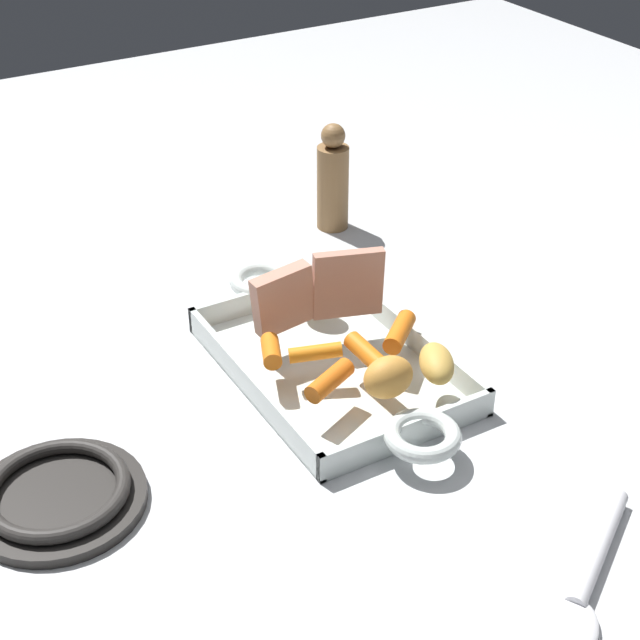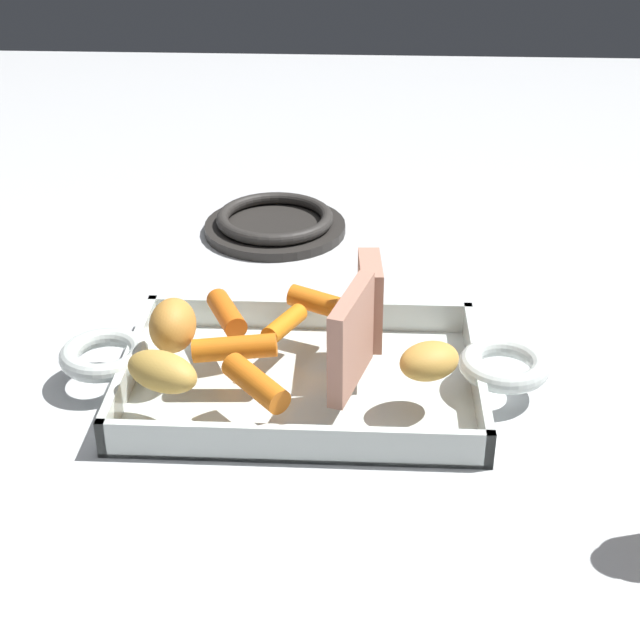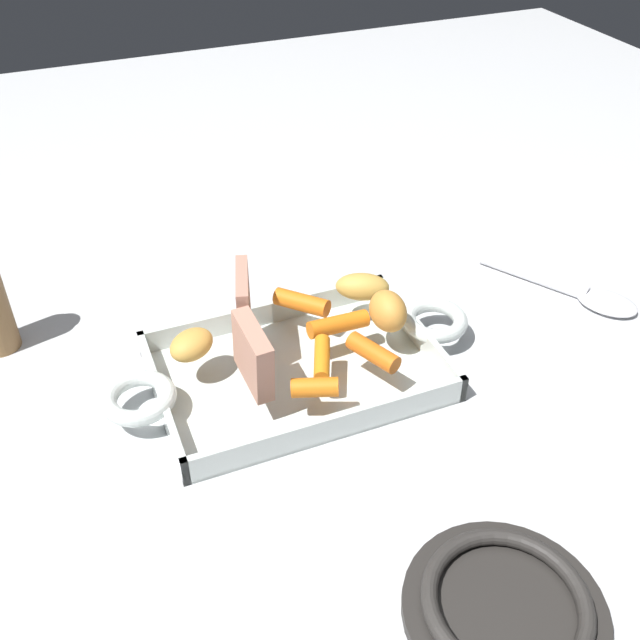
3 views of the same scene
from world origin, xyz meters
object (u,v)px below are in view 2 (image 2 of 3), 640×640
object	(u,v)px
baby_carrot_long	(284,324)
baby_carrot_northeast	(256,383)
baby_carrot_short	(235,348)
potato_whole	(429,361)
baby_carrot_southeast	(227,313)
potato_near_roast	(162,372)
baby_carrot_northwest	(314,301)
roasting_dish	(302,377)
stove_burner_rear	(275,223)
potato_golden_small	(173,326)
roast_slice_outer	(351,339)
roast_slice_thick	(370,300)

from	to	relation	value
baby_carrot_long	baby_carrot_northeast	size ratio (longest dim) A/B	0.86
baby_carrot_short	potato_whole	distance (m)	0.16
baby_carrot_southeast	potato_near_roast	distance (m)	0.11
baby_carrot_southeast	potato_whole	size ratio (longest dim) A/B	1.18
baby_carrot_northwest	potato_near_roast	size ratio (longest dim) A/B	0.75
roasting_dish	baby_carrot_short	distance (m)	0.07
potato_whole	stove_burner_rear	xyz separation A→B (m)	(-0.15, 0.35, -0.04)
roasting_dish	baby_carrot_long	xyz separation A→B (m)	(-0.02, 0.03, 0.03)
baby_carrot_short	baby_carrot_southeast	bearing A→B (deg)	104.13
roasting_dish	potato_golden_small	distance (m)	0.12
potato_near_roast	stove_burner_rear	world-z (taller)	potato_near_roast
baby_carrot_long	potato_golden_small	xyz separation A→B (m)	(-0.09, -0.03, 0.01)
roast_slice_outer	baby_carrot_northeast	xyz separation A→B (m)	(-0.07, -0.02, -0.03)
potato_whole	baby_carrot_northwest	bearing A→B (deg)	132.97
roast_slice_outer	potato_whole	world-z (taller)	roast_slice_outer
roast_slice_thick	potato_golden_small	size ratio (longest dim) A/B	1.31
baby_carrot_northeast	baby_carrot_northwest	xyz separation A→B (m)	(0.04, 0.13, -0.00)
roasting_dish	baby_carrot_northwest	size ratio (longest dim) A/B	8.88
baby_carrot_long	potato_near_roast	xyz separation A→B (m)	(-0.09, -0.09, 0.01)
baby_carrot_long	baby_carrot_northeast	distance (m)	0.10
baby_carrot_short	potato_golden_small	distance (m)	0.06
roasting_dish	stove_burner_rear	distance (m)	0.32
roasting_dish	potato_whole	distance (m)	0.11
potato_whole	stove_burner_rear	size ratio (longest dim) A/B	0.31
roast_slice_outer	baby_carrot_northwest	bearing A→B (deg)	106.78
baby_carrot_long	baby_carrot_southeast	xyz separation A→B (m)	(-0.05, 0.01, 0.00)
baby_carrot_northeast	stove_burner_rear	world-z (taller)	baby_carrot_northeast
roast_slice_outer	baby_carrot_short	distance (m)	0.10
roast_slice_outer	baby_carrot_northwest	world-z (taller)	roast_slice_outer
baby_carrot_southeast	potato_whole	world-z (taller)	potato_whole
roast_slice_thick	potato_whole	bearing A→B (deg)	-52.66
baby_carrot_southeast	baby_carrot_northwest	bearing A→B (deg)	19.20
baby_carrot_short	roast_slice_outer	bearing A→B (deg)	-17.93
roast_slice_thick	stove_burner_rear	size ratio (longest dim) A/B	0.43
baby_carrot_long	potato_golden_small	world-z (taller)	potato_golden_small
potato_near_roast	stove_burner_rear	bearing A→B (deg)	82.20
baby_carrot_northwest	potato_golden_small	size ratio (longest dim) A/B	0.88
potato_golden_small	potato_near_roast	world-z (taller)	potato_golden_small
roast_slice_outer	baby_carrot_southeast	world-z (taller)	roast_slice_outer
roast_slice_thick	baby_carrot_northwest	xyz separation A→B (m)	(-0.05, 0.04, -0.02)
roasting_dish	baby_carrot_northwest	distance (m)	0.08
potato_whole	potato_golden_small	size ratio (longest dim) A/B	0.96
roasting_dish	baby_carrot_northeast	bearing A→B (deg)	-115.91
baby_carrot_long	stove_burner_rear	size ratio (longest dim) A/B	0.34
baby_carrot_long	stove_burner_rear	distance (m)	0.29
baby_carrot_northeast	roasting_dish	bearing A→B (deg)	64.09
potato_near_roast	roast_slice_outer	bearing A→B (deg)	6.34
baby_carrot_northeast	potato_near_roast	bearing A→B (deg)	176.39
roast_slice_outer	baby_carrot_northeast	world-z (taller)	roast_slice_outer
baby_carrot_short	stove_burner_rear	bearing A→B (deg)	89.65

